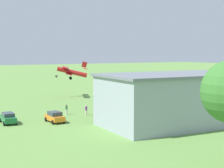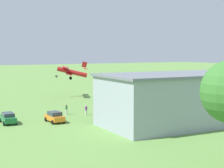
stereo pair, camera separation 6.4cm
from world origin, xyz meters
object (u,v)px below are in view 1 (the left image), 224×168
(biplane, at_px, (71,72))
(person_watching_takeoff, at_px, (86,110))
(car_green, at_px, (8,118))
(person_by_parked_cars, at_px, (66,109))
(car_orange, at_px, (55,117))
(hangar, at_px, (218,96))

(biplane, bearing_deg, person_watching_takeoff, 72.60)
(car_green, xyz_separation_m, person_by_parked_cars, (-10.56, -2.98, 0.03))
(biplane, distance_m, person_watching_takeoff, 26.00)
(car_orange, bearing_deg, person_watching_takeoff, -154.42)
(hangar, distance_m, person_watching_takeoff, 21.52)
(car_green, bearing_deg, car_orange, 158.09)
(hangar, distance_m, car_green, 32.28)
(biplane, bearing_deg, hangar, 102.51)
(hangar, xyz_separation_m, car_green, (29.29, -13.26, -2.92))
(hangar, bearing_deg, car_green, -24.36)
(person_by_parked_cars, bearing_deg, hangar, 139.07)
(hangar, bearing_deg, person_watching_takeoff, -40.87)
(biplane, relative_size, person_by_parked_cars, 4.68)
(biplane, distance_m, car_green, 32.92)
(biplane, bearing_deg, person_by_parked_cars, 65.10)
(biplane, distance_m, person_by_parked_cars, 24.82)
(car_orange, height_order, person_watching_takeoff, person_watching_takeoff)
(car_orange, relative_size, car_green, 0.90)
(hangar, height_order, person_watching_takeoff, hangar)
(person_watching_takeoff, relative_size, person_by_parked_cars, 0.97)
(car_green, distance_m, person_watching_takeoff, 13.18)
(biplane, bearing_deg, car_green, 50.28)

